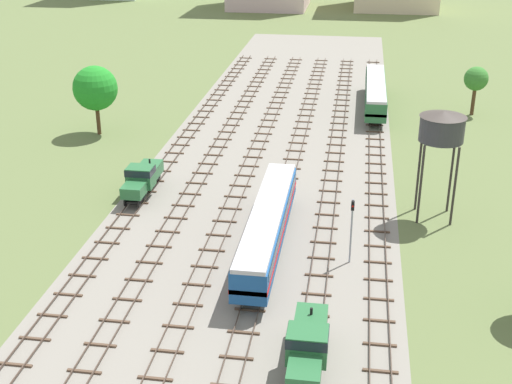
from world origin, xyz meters
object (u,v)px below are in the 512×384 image
(shunter_loco_centre_right_nearest, at_px, (308,345))
(signal_post_nearest, at_px, (352,224))
(shunter_loco_far_left_mid, at_px, (142,177))
(water_tower, at_px, (442,128))
(passenger_coach_right_midfar, at_px, (375,91))
(passenger_coach_centre_near, at_px, (268,224))

(shunter_loco_centre_right_nearest, height_order, signal_post_nearest, signal_post_nearest)
(shunter_loco_far_left_mid, bearing_deg, water_tower, -1.69)
(passenger_coach_right_midfar, relative_size, signal_post_nearest, 3.67)
(water_tower, bearing_deg, passenger_coach_right_midfar, 98.31)
(passenger_coach_centre_near, relative_size, signal_post_nearest, 3.67)
(shunter_loco_far_left_mid, relative_size, water_tower, 0.78)
(passenger_coach_centre_near, height_order, water_tower, water_tower)
(shunter_loco_centre_right_nearest, relative_size, signal_post_nearest, 1.41)
(shunter_loco_centre_right_nearest, xyz_separation_m, passenger_coach_centre_near, (-4.91, 16.38, 0.60))
(shunter_loco_centre_right_nearest, xyz_separation_m, water_tower, (10.33, 25.69, 7.24))
(signal_post_nearest, bearing_deg, water_tower, 53.15)
(water_tower, distance_m, signal_post_nearest, 14.24)
(shunter_loco_centre_right_nearest, distance_m, passenger_coach_right_midfar, 63.05)
(signal_post_nearest, bearing_deg, passenger_coach_right_midfar, 87.05)
(passenger_coach_right_midfar, height_order, water_tower, water_tower)
(passenger_coach_right_midfar, xyz_separation_m, signal_post_nearest, (-2.45, -47.68, 1.15))
(shunter_loco_centre_right_nearest, relative_size, shunter_loco_far_left_mid, 1.00)
(shunter_loco_far_left_mid, height_order, signal_post_nearest, signal_post_nearest)
(shunter_loco_far_left_mid, distance_m, water_tower, 30.83)
(shunter_loco_centre_right_nearest, bearing_deg, passenger_coach_centre_near, 106.68)
(shunter_loco_centre_right_nearest, distance_m, signal_post_nearest, 15.47)
(passenger_coach_centre_near, distance_m, passenger_coach_right_midfar, 47.50)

